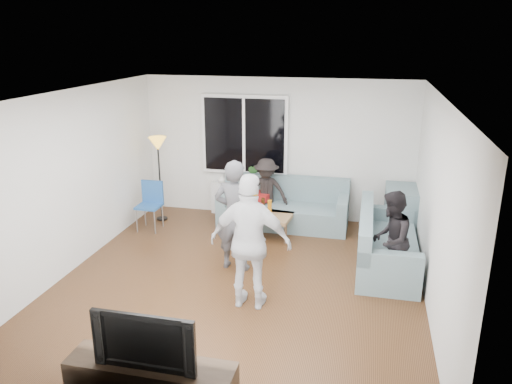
% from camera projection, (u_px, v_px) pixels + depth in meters
% --- Properties ---
extents(floor, '(5.00, 5.50, 0.04)m').
position_uv_depth(floor, '(240.00, 283.00, 7.00)').
color(floor, '#56351C').
rests_on(floor, ground).
extents(ceiling, '(5.00, 5.50, 0.04)m').
position_uv_depth(ceiling, '(237.00, 94.00, 6.20)').
color(ceiling, white).
rests_on(ceiling, ground).
extents(wall_back, '(5.00, 0.04, 2.60)m').
position_uv_depth(wall_back, '(277.00, 149.00, 9.17)').
color(wall_back, silver).
rests_on(wall_back, ground).
extents(wall_front, '(5.00, 0.04, 2.60)m').
position_uv_depth(wall_front, '(151.00, 297.00, 4.03)').
color(wall_front, silver).
rests_on(wall_front, ground).
extents(wall_left, '(0.04, 5.50, 2.60)m').
position_uv_depth(wall_left, '(69.00, 182.00, 7.14)').
color(wall_left, silver).
rests_on(wall_left, ground).
extents(wall_right, '(0.04, 5.50, 2.60)m').
position_uv_depth(wall_right, '(438.00, 209.00, 6.06)').
color(wall_right, silver).
rests_on(wall_right, ground).
extents(window_frame, '(1.62, 0.06, 1.47)m').
position_uv_depth(window_frame, '(245.00, 135.00, 9.15)').
color(window_frame, white).
rests_on(window_frame, wall_back).
extents(window_glass, '(1.50, 0.02, 1.35)m').
position_uv_depth(window_glass, '(244.00, 135.00, 9.11)').
color(window_glass, black).
rests_on(window_glass, window_frame).
extents(window_mullion, '(0.05, 0.03, 1.35)m').
position_uv_depth(window_mullion, '(244.00, 136.00, 9.10)').
color(window_mullion, white).
rests_on(window_mullion, window_frame).
extents(radiator, '(1.30, 0.12, 0.62)m').
position_uv_depth(radiator, '(244.00, 199.00, 9.49)').
color(radiator, silver).
rests_on(radiator, floor).
extents(potted_plant, '(0.26, 0.23, 0.38)m').
position_uv_depth(potted_plant, '(252.00, 175.00, 9.27)').
color(potted_plant, '#2A5C24').
rests_on(potted_plant, radiator).
extents(vase, '(0.17, 0.17, 0.16)m').
position_uv_depth(vase, '(222.00, 179.00, 9.43)').
color(vase, white).
rests_on(vase, radiator).
extents(sofa_back_section, '(2.30, 0.85, 0.85)m').
position_uv_depth(sofa_back_section, '(283.00, 203.00, 8.93)').
color(sofa_back_section, slate).
rests_on(sofa_back_section, floor).
extents(sofa_right_section, '(2.00, 0.85, 0.85)m').
position_uv_depth(sofa_right_section, '(388.00, 239.00, 7.36)').
color(sofa_right_section, slate).
rests_on(sofa_right_section, floor).
extents(sofa_corner, '(0.85, 0.85, 0.85)m').
position_uv_depth(sofa_corner, '(410.00, 213.00, 8.45)').
color(sofa_corner, slate).
rests_on(sofa_corner, floor).
extents(cushion_yellow, '(0.48, 0.46, 0.14)m').
position_uv_depth(cushion_yellow, '(246.00, 196.00, 9.03)').
color(cushion_yellow, gold).
rests_on(cushion_yellow, sofa_back_section).
extents(cushion_red, '(0.42, 0.38, 0.13)m').
position_uv_depth(cushion_red, '(261.00, 196.00, 9.05)').
color(cushion_red, maroon).
rests_on(cushion_red, sofa_back_section).
extents(coffee_table, '(1.16, 0.72, 0.40)m').
position_uv_depth(coffee_table, '(259.00, 225.00, 8.54)').
color(coffee_table, '#9A764A').
rests_on(coffee_table, floor).
extents(pitcher, '(0.17, 0.17, 0.17)m').
position_uv_depth(pitcher, '(258.00, 209.00, 8.46)').
color(pitcher, maroon).
rests_on(pitcher, coffee_table).
extents(side_chair, '(0.40, 0.40, 0.86)m').
position_uv_depth(side_chair, '(149.00, 207.00, 8.73)').
color(side_chair, '#23559B').
rests_on(side_chair, floor).
extents(floor_lamp, '(0.32, 0.32, 1.56)m').
position_uv_depth(floor_lamp, '(160.00, 179.00, 9.11)').
color(floor_lamp, gold).
rests_on(floor_lamp, floor).
extents(player_left, '(0.62, 0.42, 1.65)m').
position_uv_depth(player_left, '(235.00, 216.00, 7.18)').
color(player_left, '#4A4A4E').
rests_on(player_left, floor).
extents(player_right, '(1.03, 0.44, 1.75)m').
position_uv_depth(player_right, '(251.00, 242.00, 6.13)').
color(player_right, silver).
rests_on(player_right, floor).
extents(spectator_right, '(0.64, 0.75, 1.36)m').
position_uv_depth(spectator_right, '(391.00, 240.00, 6.71)').
color(spectator_right, black).
rests_on(spectator_right, floor).
extents(spectator_back, '(0.80, 0.48, 1.22)m').
position_uv_depth(spectator_back, '(266.00, 192.00, 8.97)').
color(spectator_back, black).
rests_on(spectator_back, floor).
extents(tv_console, '(1.60, 0.40, 0.44)m').
position_uv_depth(tv_console, '(152.00, 383.00, 4.65)').
color(tv_console, '#302318').
rests_on(tv_console, floor).
extents(television, '(0.98, 0.13, 0.56)m').
position_uv_depth(television, '(148.00, 337.00, 4.50)').
color(television, black).
rests_on(television, tv_console).
extents(bottle_c, '(0.07, 0.07, 0.22)m').
position_uv_depth(bottle_c, '(263.00, 204.00, 8.63)').
color(bottle_c, '#341F0B').
rests_on(bottle_c, coffee_table).
extents(bottle_b, '(0.08, 0.08, 0.24)m').
position_uv_depth(bottle_b, '(250.00, 208.00, 8.39)').
color(bottle_b, '#41901A').
rests_on(bottle_b, coffee_table).
extents(bottle_d, '(0.07, 0.07, 0.28)m').
position_uv_depth(bottle_d, '(270.00, 208.00, 8.32)').
color(bottle_d, orange).
rests_on(bottle_d, coffee_table).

